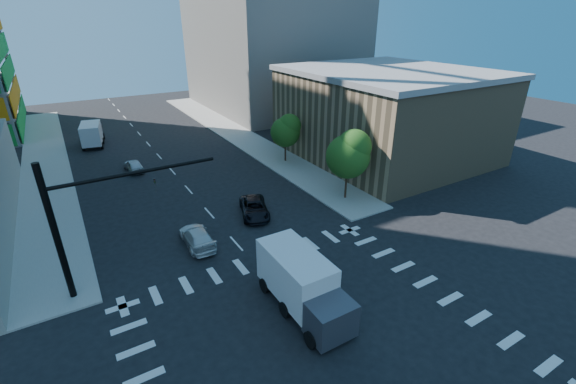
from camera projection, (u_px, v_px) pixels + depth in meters
ground at (326, 345)px, 21.02m from camera, size 160.00×160.00×0.00m
road_markings at (326, 345)px, 21.01m from camera, size 20.00×20.00×0.01m
sidewalk_ne at (236, 134)px, 57.95m from camera, size 5.00×60.00×0.15m
sidewalk_nw at (45, 164)px, 46.26m from camera, size 5.00×60.00×0.15m
commercial_building at (386, 113)px, 47.60m from camera, size 20.50×22.50×10.60m
bg_building_ne at (271, 29)px, 70.56m from camera, size 24.00×30.00×28.00m
signal_mast_nw at (81, 216)px, 22.98m from camera, size 10.20×0.40×9.00m
tree_south at (350, 153)px, 35.77m from camera, size 4.16×4.16×6.82m
tree_north at (287, 130)px, 45.54m from camera, size 3.54×3.52×5.78m
car_nb_far at (254, 208)px, 34.42m from camera, size 3.73×5.40×1.37m
car_sb_near at (197, 237)px, 29.94m from camera, size 2.12×4.88×1.40m
car_sb_mid at (134, 165)px, 44.20m from camera, size 1.84×4.07×1.36m
box_truck_near at (305, 290)px, 22.82m from camera, size 2.86×6.66×3.49m
box_truck_far at (93, 135)px, 52.91m from camera, size 3.51×6.31×3.13m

